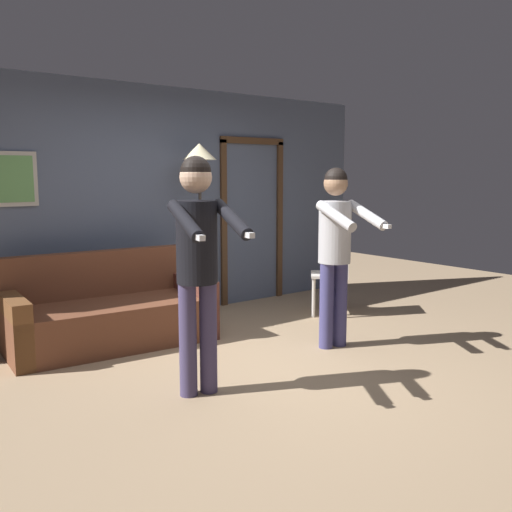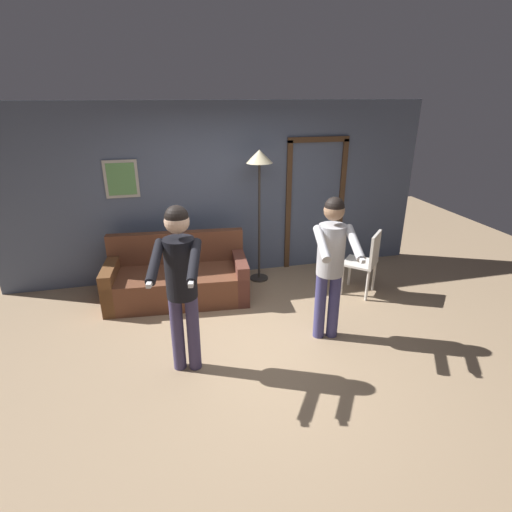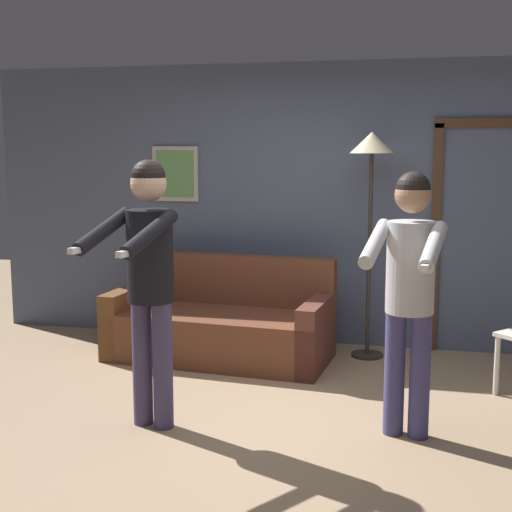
# 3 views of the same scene
# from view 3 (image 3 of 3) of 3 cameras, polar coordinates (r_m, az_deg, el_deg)

# --- Properties ---
(ground_plane) EXTENTS (12.00, 12.00, 0.00)m
(ground_plane) POSITION_cam_3_polar(r_m,az_deg,el_deg) (4.84, 0.89, -13.55)
(ground_plane) COLOR tan
(back_wall_assembly) EXTENTS (6.40, 0.10, 2.60)m
(back_wall_assembly) POSITION_cam_3_polar(r_m,az_deg,el_deg) (6.64, 5.03, 4.07)
(back_wall_assembly) COLOR #505B73
(back_wall_assembly) RESTS_ON ground_plane
(couch) EXTENTS (1.96, 1.01, 0.87)m
(couch) POSITION_cam_3_polar(r_m,az_deg,el_deg) (6.28, -2.83, -5.66)
(couch) COLOR brown
(couch) RESTS_ON ground_plane
(torchiere_lamp) EXTENTS (0.38, 0.38, 1.96)m
(torchiere_lamp) POSITION_cam_3_polar(r_m,az_deg,el_deg) (6.19, 9.22, 7.18)
(torchiere_lamp) COLOR #332D28
(torchiere_lamp) RESTS_ON ground_plane
(person_standing_left) EXTENTS (0.53, 0.75, 1.75)m
(person_standing_left) POSITION_cam_3_polar(r_m,az_deg,el_deg) (4.61, -8.60, -0.86)
(person_standing_left) COLOR #443B61
(person_standing_left) RESTS_ON ground_plane
(person_standing_right) EXTENTS (0.51, 0.72, 1.69)m
(person_standing_right) POSITION_cam_3_polar(r_m,az_deg,el_deg) (4.51, 12.19, -1.85)
(person_standing_right) COLOR #403E74
(person_standing_right) RESTS_ON ground_plane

